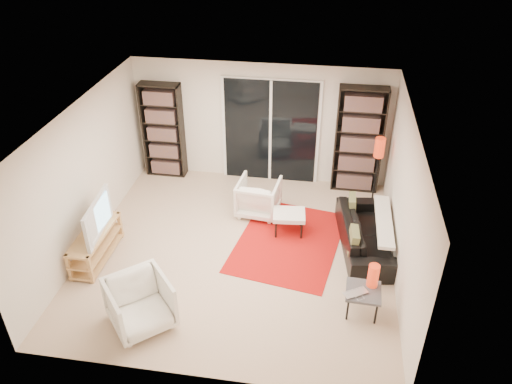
% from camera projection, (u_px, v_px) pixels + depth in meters
% --- Properties ---
extents(floor, '(5.00, 5.00, 0.00)m').
position_uv_depth(floor, '(238.00, 251.00, 8.29)').
color(floor, beige).
rests_on(floor, ground).
extents(wall_back, '(5.00, 0.02, 2.40)m').
position_uv_depth(wall_back, '(261.00, 123.00, 9.74)').
color(wall_back, silver).
rests_on(wall_back, ground).
extents(wall_front, '(5.00, 0.02, 2.40)m').
position_uv_depth(wall_front, '(195.00, 307.00, 5.56)').
color(wall_front, silver).
rests_on(wall_front, ground).
extents(wall_left, '(0.02, 5.00, 2.40)m').
position_uv_depth(wall_left, '(84.00, 177.00, 7.97)').
color(wall_left, silver).
rests_on(wall_left, ground).
extents(wall_right, '(0.02, 5.00, 2.40)m').
position_uv_depth(wall_right, '(404.00, 204.00, 7.32)').
color(wall_right, silver).
rests_on(wall_right, ground).
extents(ceiling, '(5.00, 5.00, 0.02)m').
position_uv_depth(ceiling, '(235.00, 118.00, 7.01)').
color(ceiling, white).
rests_on(ceiling, wall_back).
extents(sliding_door, '(1.92, 0.08, 2.16)m').
position_uv_depth(sliding_door, '(271.00, 132.00, 9.76)').
color(sliding_door, white).
rests_on(sliding_door, ground).
extents(bookshelf_left, '(0.80, 0.30, 1.95)m').
position_uv_depth(bookshelf_left, '(163.00, 131.00, 9.97)').
color(bookshelf_left, black).
rests_on(bookshelf_left, ground).
extents(bookshelf_right, '(0.90, 0.30, 2.10)m').
position_uv_depth(bookshelf_right, '(359.00, 140.00, 9.43)').
color(bookshelf_right, black).
rests_on(bookshelf_right, ground).
extents(tv_stand, '(0.40, 1.25, 0.50)m').
position_uv_depth(tv_stand, '(96.00, 244.00, 8.01)').
color(tv_stand, '#E2A86A').
rests_on(tv_stand, floor).
extents(tv, '(0.22, 1.05, 0.60)m').
position_uv_depth(tv, '(91.00, 217.00, 7.72)').
color(tv, black).
rests_on(tv, tv_stand).
extents(rug, '(1.99, 2.46, 0.01)m').
position_uv_depth(rug, '(288.00, 242.00, 8.49)').
color(rug, '#B3110D').
rests_on(rug, floor).
extents(sofa, '(0.99, 1.97, 0.55)m').
position_uv_depth(sofa, '(365.00, 234.00, 8.24)').
color(sofa, black).
rests_on(sofa, floor).
extents(armchair_back, '(0.80, 0.82, 0.68)m').
position_uv_depth(armchair_back, '(259.00, 197.00, 9.07)').
color(armchair_back, white).
rests_on(armchair_back, floor).
extents(armchair_front, '(1.12, 1.13, 0.74)m').
position_uv_depth(armchair_front, '(140.00, 304.00, 6.75)').
color(armchair_front, white).
rests_on(armchair_front, floor).
extents(ottoman, '(0.59, 0.50, 0.40)m').
position_uv_depth(ottoman, '(289.00, 216.00, 8.56)').
color(ottoman, white).
rests_on(ottoman, floor).
extents(side_table, '(0.50, 0.50, 0.40)m').
position_uv_depth(side_table, '(363.00, 293.00, 6.95)').
color(side_table, '#47474C').
rests_on(side_table, floor).
extents(laptop, '(0.41, 0.37, 0.03)m').
position_uv_depth(laptop, '(357.00, 295.00, 6.82)').
color(laptop, silver).
rests_on(laptop, side_table).
extents(table_lamp, '(0.16, 0.16, 0.35)m').
position_uv_depth(table_lamp, '(373.00, 276.00, 6.92)').
color(table_lamp, red).
rests_on(table_lamp, side_table).
extents(floor_lamp, '(0.20, 0.20, 1.36)m').
position_uv_depth(floor_lamp, '(379.00, 154.00, 8.99)').
color(floor_lamp, black).
rests_on(floor_lamp, floor).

